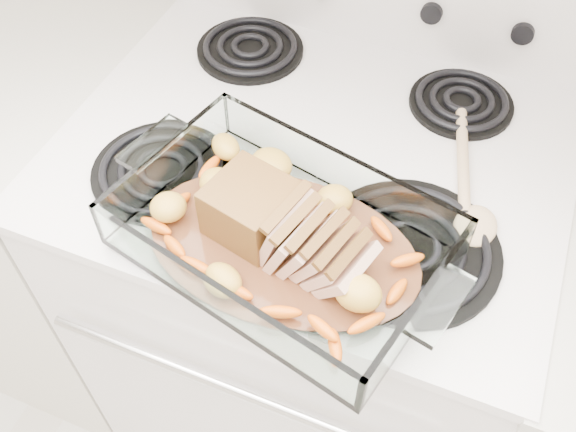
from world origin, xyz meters
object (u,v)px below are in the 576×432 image
at_px(counter_left, 51,206).
at_px(electric_range, 311,292).
at_px(pork_roast, 272,225).
at_px(baking_dish, 282,240).

bearing_deg(counter_left, electric_range, 0.10).
distance_m(counter_left, pork_roast, 0.89).
bearing_deg(pork_roast, counter_left, 171.55).
bearing_deg(baking_dish, electric_range, 111.84).
height_order(counter_left, baking_dish, baking_dish).
distance_m(electric_range, baking_dish, 0.54).
bearing_deg(electric_range, counter_left, -179.90).
relative_size(counter_left, pork_roast, 4.10).
bearing_deg(pork_roast, electric_range, 104.64).
height_order(counter_left, pork_roast, pork_roast).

